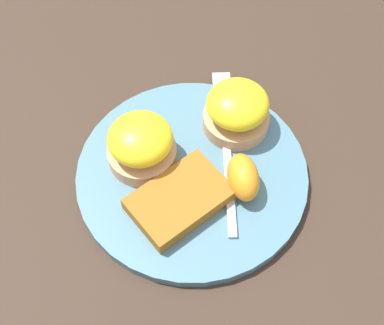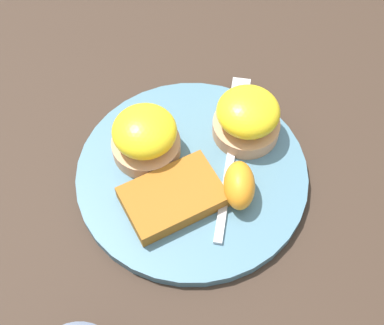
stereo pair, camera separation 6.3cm
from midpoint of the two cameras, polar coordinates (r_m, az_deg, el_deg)
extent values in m
plane|color=#38281E|center=(0.66, -2.73, -1.80)|extent=(1.10, 1.10, 0.00)
cylinder|color=slate|center=(0.65, -2.75, -1.49)|extent=(0.28, 0.28, 0.01)
cylinder|color=tan|center=(0.68, 2.06, 4.36)|extent=(0.08, 0.08, 0.02)
ellipsoid|color=yellow|center=(0.65, 2.15, 6.04)|extent=(0.08, 0.08, 0.04)
cylinder|color=tan|center=(0.65, -8.08, 0.72)|extent=(0.08, 0.08, 0.02)
ellipsoid|color=yellow|center=(0.63, -8.42, 2.32)|extent=(0.08, 0.08, 0.04)
cube|color=#9D5D1D|center=(0.62, -4.24, -4.18)|extent=(0.13, 0.11, 0.02)
ellipsoid|color=orange|center=(0.62, 2.59, -1.81)|extent=(0.07, 0.07, 0.04)
cube|color=silver|center=(0.63, 1.12, -3.00)|extent=(0.12, 0.07, 0.00)
cube|color=silver|center=(0.72, 0.71, 7.78)|extent=(0.06, 0.05, 0.00)
camera|label=1|loc=(0.03, -92.87, -4.52)|focal=50.00mm
camera|label=2|loc=(0.03, 87.13, 4.52)|focal=50.00mm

